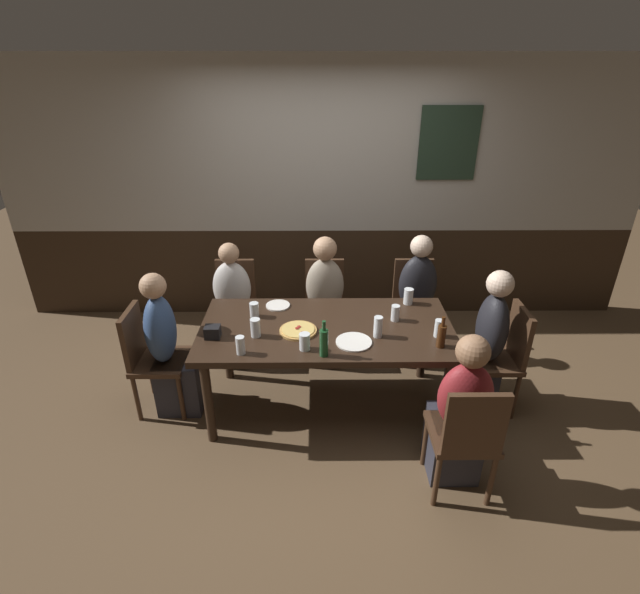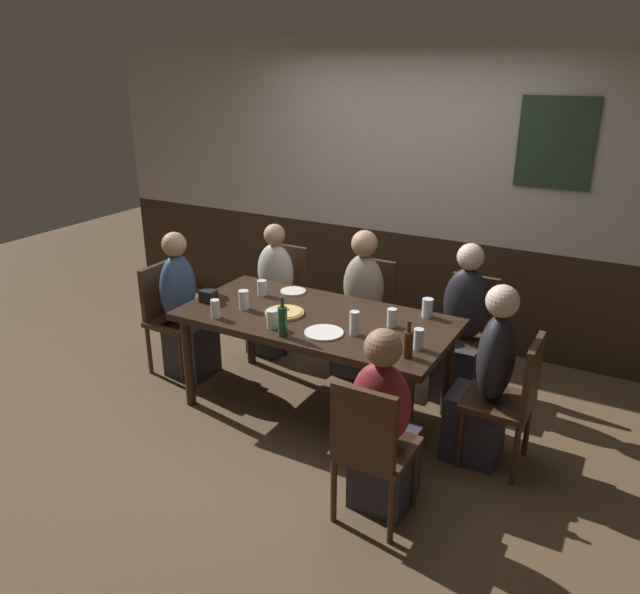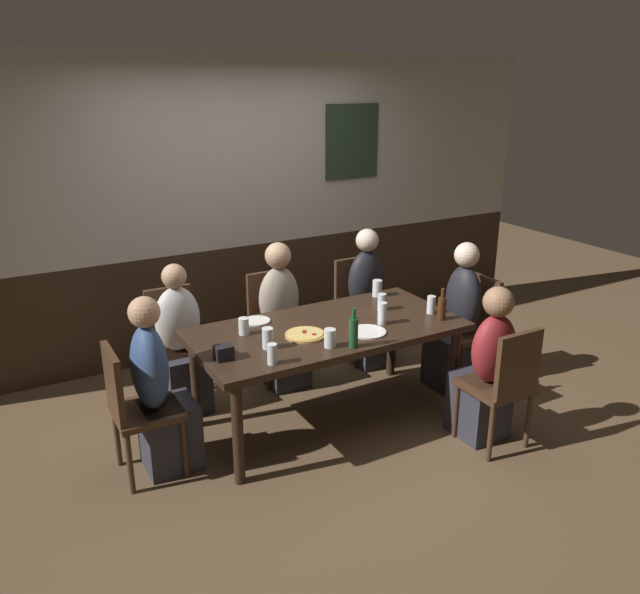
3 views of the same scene
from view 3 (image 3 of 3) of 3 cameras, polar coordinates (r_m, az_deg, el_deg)
The scene contains 29 objects.
ground_plane at distance 4.75m, azimuth 0.60°, elevation -11.01°, with size 12.00×12.00×0.00m, color brown.
wall_back at distance 5.70m, azimuth -7.69°, elevation 8.07°, with size 6.40×0.13×2.60m.
dining_table at distance 4.45m, azimuth 0.63°, elevation -3.59°, with size 1.90×0.94×0.74m.
chair_right_far at distance 5.62m, azimuth 3.49°, elevation -0.49°, with size 0.40×0.40×0.88m.
chair_head_west at distance 4.08m, azimuth -16.45°, elevation -9.32°, with size 0.40×0.40×0.88m.
chair_head_east at distance 5.28m, azimuth 13.57°, elevation -2.35°, with size 0.40×0.40×0.88m.
chair_left_far at distance 4.97m, azimuth -12.97°, elevation -3.69°, with size 0.40×0.40×0.88m.
chair_right_near at distance 4.37m, azimuth 16.25°, elevation -7.34°, with size 0.40×0.40×0.88m.
chair_mid_far at distance 5.24m, azimuth -4.23°, elevation -2.01°, with size 0.40×0.40×0.88m.
person_right_far at distance 5.49m, azimuth 4.39°, elevation -0.92°, with size 0.34×0.37×1.19m.
person_head_west at distance 4.11m, azimuth -14.25°, elevation -8.88°, with size 0.37×0.34×1.18m.
person_head_east at distance 5.18m, azimuth 12.26°, elevation -2.61°, with size 0.37×0.34×1.19m.
person_left_far at distance 4.84m, azimuth -12.38°, elevation -4.65°, with size 0.34×0.37×1.12m.
person_right_near at distance 4.48m, azimuth 14.75°, elevation -6.83°, with size 0.34×0.37×1.12m.
person_mid_far at distance 5.10m, azimuth -3.45°, elevation -2.53°, with size 0.34×0.37×1.17m.
pizza at distance 4.26m, azimuth -1.33°, elevation -3.41°, with size 0.28×0.28×0.03m.
beer_glass_half at distance 4.72m, azimuth 10.00°, elevation -0.75°, with size 0.06×0.06×0.13m.
pint_glass_stout at distance 4.31m, azimuth -6.90°, elevation -2.68°, with size 0.07×0.07×0.12m.
beer_glass_tall at distance 4.07m, azimuth -4.73°, elevation -3.86°, with size 0.07×0.07×0.14m.
tumbler_short at distance 4.47m, azimuth 5.64°, elevation -1.60°, with size 0.06×0.06×0.16m.
tumbler_water at distance 4.74m, azimuth 5.60°, elevation -0.54°, with size 0.06×0.06×0.13m.
pint_glass_pale at distance 3.85m, azimuth -4.33°, elevation -5.25°, with size 0.06×0.06×0.13m.
highball_clear at distance 4.08m, azimuth 0.90°, elevation -3.80°, with size 0.08×0.08×0.12m.
pint_glass_amber at distance 5.03m, azimuth 5.19°, elevation 0.74°, with size 0.08×0.08×0.13m.
beer_bottle_green at distance 4.06m, azimuth 3.05°, elevation -3.16°, with size 0.06×0.06×0.27m.
beer_bottle_brown at distance 4.61m, azimuth 10.94°, elevation -0.94°, with size 0.06×0.06×0.23m.
plate_white_large at distance 4.33m, azimuth 4.31°, elevation -3.15°, with size 0.26×0.26×0.01m, color white.
plate_white_small at distance 4.53m, azimuth -5.74°, elevation -2.16°, with size 0.19×0.19×0.01m, color white.
condiment_caddy at distance 3.96m, azimuth -8.69°, elevation -4.97°, with size 0.11×0.09×0.09m, color black.
Camera 3 is at (-2.06, -3.54, 2.40)m, focal length 35.45 mm.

